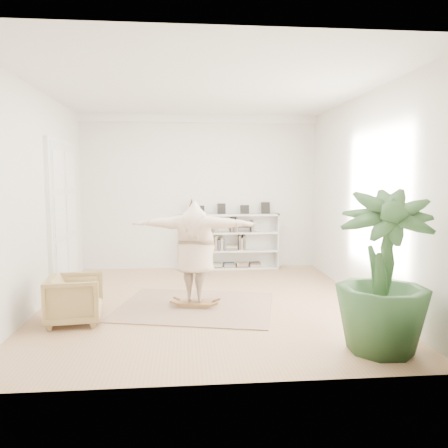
% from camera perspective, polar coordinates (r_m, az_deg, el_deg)
% --- Properties ---
extents(floor, '(6.00, 6.00, 0.00)m').
position_cam_1_polar(floor, '(7.65, -2.28, -10.24)').
color(floor, tan).
rests_on(floor, ground).
extents(room_shell, '(6.00, 6.00, 6.00)m').
position_cam_1_polar(room_shell, '(10.37, -3.21, 13.59)').
color(room_shell, silver).
rests_on(room_shell, floor).
extents(doors, '(0.09, 1.78, 2.92)m').
position_cam_1_polar(doors, '(8.97, -20.26, 0.91)').
color(doors, white).
rests_on(doors, floor).
extents(bookshelf, '(2.20, 0.35, 1.64)m').
position_cam_1_polar(bookshelf, '(10.32, 1.04, -2.37)').
color(bookshelf, silver).
rests_on(bookshelf, floor).
extents(armchair, '(0.86, 0.84, 0.71)m').
position_cam_1_polar(armchair, '(6.91, -18.89, -9.28)').
color(armchair, tan).
rests_on(armchair, floor).
extents(rug, '(2.89, 2.51, 0.02)m').
position_cam_1_polar(rug, '(7.42, -3.75, -10.69)').
color(rug, tan).
rests_on(rug, floor).
extents(rocker_board, '(0.61, 0.45, 0.12)m').
position_cam_1_polar(rocker_board, '(7.40, -3.75, -10.23)').
color(rocker_board, brown).
rests_on(rocker_board, rug).
extents(person, '(2.13, 1.01, 1.68)m').
position_cam_1_polar(person, '(7.20, -3.80, -3.30)').
color(person, beige).
rests_on(person, rocker_board).
extents(houseplant, '(1.42, 1.42, 2.01)m').
position_cam_1_polar(houseplant, '(5.70, 20.05, -5.83)').
color(houseplant, '#2D5128').
rests_on(houseplant, floor).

